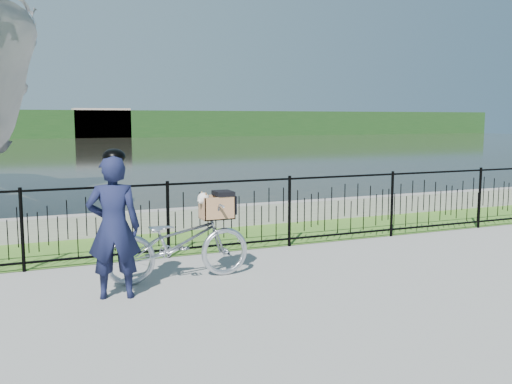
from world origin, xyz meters
name	(u,v)px	position (x,y,z in m)	size (l,w,h in m)	color
ground	(275,278)	(0.00, 0.00, 0.00)	(120.00, 120.00, 0.00)	gray
grass_strip	(211,239)	(0.00, 2.60, 0.00)	(60.00, 2.00, 0.01)	#447223
water	(64,150)	(0.00, 33.00, 0.00)	(120.00, 120.00, 0.00)	#27261D
quay_wall	(194,218)	(0.00, 3.60, 0.20)	(60.00, 0.30, 0.40)	gray
fence	(231,215)	(0.00, 1.60, 0.58)	(14.00, 0.06, 1.15)	black
far_treeline	(43,124)	(0.00, 60.00, 1.50)	(120.00, 6.00, 3.00)	#1C3F18
far_building_right	(101,123)	(6.00, 58.50, 1.60)	(6.00, 3.00, 3.20)	#AD9A8B
bicycle_rig	(179,241)	(-1.16, 0.40, 0.50)	(1.88, 0.65, 1.14)	#B6BAC3
cyclist	(114,225)	(-2.04, -0.02, 0.85)	(0.68, 0.52, 1.72)	#121634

